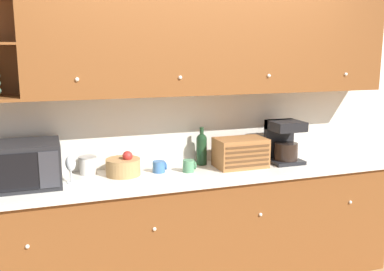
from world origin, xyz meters
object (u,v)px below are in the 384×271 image
storage_canister (88,165)px  wine_glass (71,164)px  fruit_basket (123,166)px  bread_box (240,153)px  microwave (17,165)px  wine_bottle (202,148)px  coffee_maker (284,142)px  mug_blue_second (189,166)px  mug (159,167)px

storage_canister → wine_glass: bearing=-126.1°
fruit_basket → bread_box: bread_box is taller
microwave → fruit_basket: microwave is taller
microwave → fruit_basket: (0.72, 0.04, -0.08)m
wine_glass → wine_bottle: wine_bottle is taller
microwave → bread_box: microwave is taller
wine_bottle → bread_box: bearing=-31.9°
coffee_maker → mug_blue_second: bearing=-178.2°
bread_box → microwave: bearing=179.1°
bread_box → coffee_maker: coffee_maker is taller
fruit_basket → wine_bottle: 0.66m
fruit_basket → mug_blue_second: bearing=-8.6°
wine_glass → mug: bearing=4.9°
storage_canister → mug_blue_second: size_ratio=1.34×
wine_glass → fruit_basket: wine_glass is taller
storage_canister → fruit_basket: size_ratio=0.53×
wine_bottle → bread_box: size_ratio=0.78×
wine_glass → fruit_basket: (0.38, 0.07, -0.07)m
microwave → mug: size_ratio=5.25×
fruit_basket → bread_box: (0.92, -0.07, 0.05)m
bread_box → fruit_basket: bearing=175.8°
mug_blue_second → coffee_maker: (0.83, 0.03, 0.13)m
mug → mug_blue_second: mug_blue_second is taller
fruit_basket → mug: bearing=-2.2°
microwave → fruit_basket: 0.73m
mug → wine_glass: bearing=-175.1°
mug_blue_second → wine_bottle: bearing=45.7°
wine_glass → mug: wine_glass is taller
microwave → coffee_maker: (2.04, -0.00, 0.02)m
fruit_basket → mug_blue_second: 0.49m
mug → wine_bottle: bearing=15.8°
fruit_basket → coffee_maker: 1.32m
microwave → fruit_basket: bearing=3.4°
microwave → wine_glass: bearing=-3.9°
storage_canister → coffee_maker: 1.58m
mug_blue_second → fruit_basket: bearing=171.4°
mug_blue_second → coffee_maker: 0.84m
microwave → coffee_maker: 2.04m
wine_glass → bread_box: (1.30, -0.00, -0.02)m
microwave → coffee_maker: bearing=-0.1°
wine_bottle → coffee_maker: (0.67, -0.14, 0.03)m
coffee_maker → bread_box: bearing=-176.9°
storage_canister → mug_blue_second: 0.76m
fruit_basket → wine_glass: bearing=-170.1°
storage_canister → fruit_basket: bearing=-25.7°
mug_blue_second → bread_box: 0.44m
microwave → coffee_maker: size_ratio=1.61×
bread_box → mug_blue_second: bearing=-179.3°
storage_canister → bread_box: (1.16, -0.19, 0.05)m
storage_canister → coffee_maker: coffee_maker is taller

